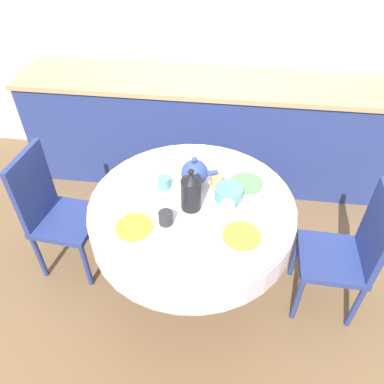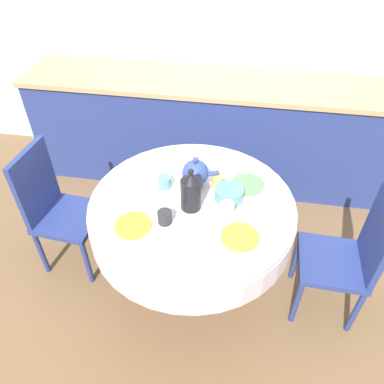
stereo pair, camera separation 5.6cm
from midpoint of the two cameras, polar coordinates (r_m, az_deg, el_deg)
name	(u,v)px [view 1 (the left image)]	position (r m, az deg, el deg)	size (l,w,h in m)	color
ground_plane	(192,281)	(2.78, -0.59, -13.37)	(12.00, 12.00, 0.00)	brown
wall_back	(217,22)	(3.36, 3.38, 24.47)	(7.00, 0.05, 2.60)	silver
kitchen_counter	(210,130)	(3.40, 2.35, 9.42)	(3.24, 0.64, 0.95)	navy
dining_table	(192,218)	(2.28, -0.71, -3.92)	(1.23, 1.23, 0.78)	olive
chair_left	(349,250)	(2.46, 22.21, -8.24)	(0.41, 0.41, 0.95)	navy
chair_right	(53,209)	(2.70, -20.95, -2.49)	(0.43, 0.43, 0.95)	navy
plate_near_left	(134,227)	(2.07, -9.59, -5.28)	(0.21, 0.21, 0.01)	yellow
cup_near_left	(166,218)	(2.06, -4.81, -3.94)	(0.08, 0.08, 0.08)	#28282D
plate_near_right	(242,236)	(2.02, 6.79, -6.62)	(0.21, 0.21, 0.01)	orange
cup_near_right	(228,208)	(2.11, 4.70, -2.45)	(0.08, 0.08, 0.08)	white
plate_far_left	(163,167)	(2.45, -5.11, 3.74)	(0.21, 0.21, 0.01)	white
cup_far_left	(164,182)	(2.28, -5.03, 1.46)	(0.08, 0.08, 0.08)	#5BA39E
plate_far_right	(247,183)	(2.34, 7.63, 1.34)	(0.21, 0.21, 0.01)	#5BA85B
cup_far_right	(217,180)	(2.29, 3.13, 1.79)	(0.08, 0.08, 0.08)	#DBB766
coffee_carafe	(192,192)	(2.09, -0.79, 0.06)	(0.12, 0.12, 0.28)	black
teapot	(195,173)	(2.26, -0.29, 2.90)	(0.22, 0.16, 0.21)	#33478E
fruit_bowl	(229,193)	(2.21, 4.91, -0.16)	(0.17, 0.17, 0.08)	#569993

